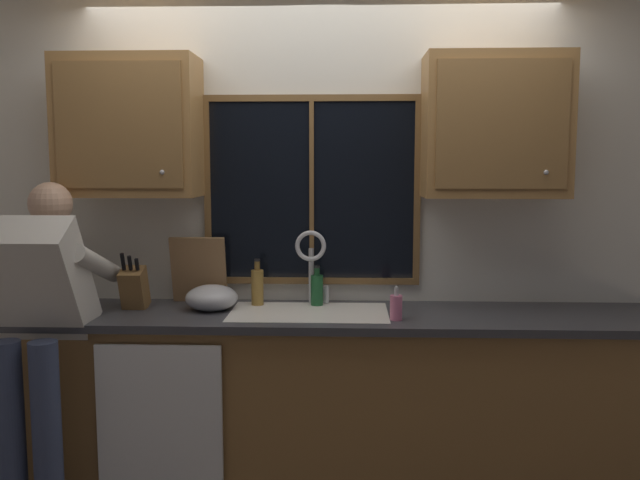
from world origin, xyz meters
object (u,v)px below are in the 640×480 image
Objects in this scene: person_standing at (37,315)px; bottle_tall_clear at (317,289)px; cutting_board at (199,270)px; knife_block at (134,288)px; bottle_green_glass at (257,286)px; mixing_bowl at (212,298)px; soap_dispenser at (396,307)px.

person_standing is 1.38m from bottle_tall_clear.
person_standing is 0.85m from cutting_board.
knife_block reaches higher than bottle_tall_clear.
bottle_green_glass is at bearing -178.72° from bottle_tall_clear.
mixing_bowl is (0.40, 0.01, -0.05)m from knife_block.
cutting_board reaches higher than knife_block.
bottle_tall_clear is at bearing 21.02° from person_standing.
knife_block is at bearing -179.02° from mixing_bowl.
knife_block is 1.20× the size of mixing_bowl.
cutting_board is at bearing 171.03° from bottle_green_glass.
soap_dispenser is at bearing -11.82° from mixing_bowl.
knife_block is at bearing -169.30° from bottle_green_glass.
person_standing is at bearing -153.25° from mixing_bowl.
person_standing reaches higher than knife_block.
bottle_green_glass is (-0.71, 0.31, 0.04)m from soap_dispenser.
mixing_bowl is at bearing 168.18° from soap_dispenser.
person_standing is 1.69m from soap_dispenser.
soap_dispenser is (1.04, -0.36, -0.12)m from cutting_board.
mixing_bowl is at bearing -58.09° from cutting_board.
person_standing is 4.31× the size of cutting_board.
cutting_board is at bearing 29.40° from knife_block.
soap_dispenser is 0.79× the size of bottle_tall_clear.
person_standing reaches higher than soap_dispenser.
bottle_tall_clear reaches higher than mixing_bowl.
knife_block is at bearing 46.99° from person_standing.
soap_dispenser reaches higher than mixing_bowl.
bottle_green_glass is (0.33, -0.05, -0.08)m from cutting_board.
bottle_green_glass is (0.97, 0.49, 0.05)m from person_standing.
knife_block is at bearing -172.43° from bottle_tall_clear.
cutting_board is 1.71× the size of bottle_tall_clear.
cutting_board is at bearing 176.06° from bottle_tall_clear.
person_standing reaches higher than bottle_green_glass.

